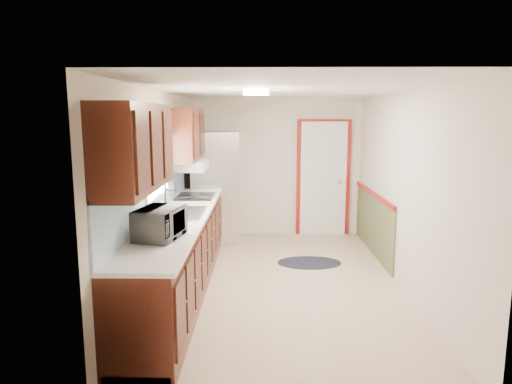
{
  "coord_description": "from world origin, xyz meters",
  "views": [
    {
      "loc": [
        -0.23,
        -5.52,
        2.09
      ],
      "look_at": [
        -0.3,
        0.13,
        1.15
      ],
      "focal_mm": 32.0,
      "sensor_mm": 36.0,
      "label": 1
    }
  ],
  "objects": [
    {
      "name": "back_wall_trim",
      "position": [
        0.99,
        2.21,
        0.89
      ],
      "size": [
        1.12,
        2.3,
        2.08
      ],
      "color": "maroon",
      "rests_on": "ground"
    },
    {
      "name": "kitchen_run",
      "position": [
        -1.24,
        -0.29,
        0.81
      ],
      "size": [
        0.63,
        4.0,
        2.2
      ],
      "color": "#3B160D",
      "rests_on": "ground"
    },
    {
      "name": "microwave",
      "position": [
        -1.2,
        -1.31,
        1.12
      ],
      "size": [
        0.39,
        0.58,
        0.36
      ],
      "primitive_type": "imported",
      "rotation": [
        0.0,
        0.0,
        1.38
      ],
      "color": "white",
      "rests_on": "kitchen_run"
    },
    {
      "name": "refrigerator",
      "position": [
        -1.02,
        2.05,
        0.92
      ],
      "size": [
        0.85,
        0.81,
        1.84
      ],
      "rotation": [
        0.0,
        0.0,
        0.13
      ],
      "color": "#B7B7BC",
      "rests_on": "ground"
    },
    {
      "name": "ceiling_fixture",
      "position": [
        -0.3,
        -0.2,
        2.36
      ],
      "size": [
        0.3,
        0.3,
        0.06
      ],
      "primitive_type": "cylinder",
      "color": "#FFD88C",
      "rests_on": "room_shell"
    },
    {
      "name": "rug",
      "position": [
        0.46,
        0.8,
        0.01
      ],
      "size": [
        0.93,
        0.61,
        0.01
      ],
      "primitive_type": "ellipsoid",
      "rotation": [
        0.0,
        0.0,
        0.02
      ],
      "color": "black",
      "rests_on": "ground"
    },
    {
      "name": "cooktop",
      "position": [
        -1.19,
        0.94,
        0.95
      ],
      "size": [
        0.52,
        0.63,
        0.02
      ],
      "primitive_type": "cube",
      "color": "black",
      "rests_on": "kitchen_run"
    },
    {
      "name": "room_shell",
      "position": [
        0.0,
        0.0,
        1.2
      ],
      "size": [
        3.2,
        5.2,
        2.52
      ],
      "color": "tan",
      "rests_on": "ground"
    }
  ]
}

